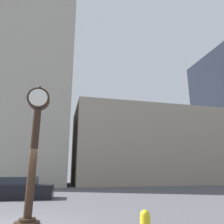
# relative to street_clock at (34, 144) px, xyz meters

# --- Properties ---
(building_tall_tower) EXTENTS (11.07, 12.00, 39.95)m
(building_tall_tower) POSITION_rel_street_clock_xyz_m (-3.55, 23.68, 17.30)
(building_tall_tower) COLOR #ADA393
(building_tall_tower) RESTS_ON ground_plane
(building_storefront_row) EXTENTS (21.92, 12.00, 10.85)m
(building_storefront_row) POSITION_rel_street_clock_xyz_m (13.92, 23.68, 2.75)
(building_storefront_row) COLOR gray
(building_storefront_row) RESTS_ON ground_plane
(street_clock) EXTENTS (0.83, 0.83, 4.93)m
(street_clock) POSITION_rel_street_clock_xyz_m (0.00, 0.00, 0.00)
(street_clock) COLOR black
(street_clock) RESTS_ON ground_plane
(car_black) EXTENTS (4.06, 2.08, 1.39)m
(car_black) POSITION_rel_street_clock_xyz_m (-1.37, 7.86, -2.08)
(car_black) COLOR black
(car_black) RESTS_ON ground_plane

